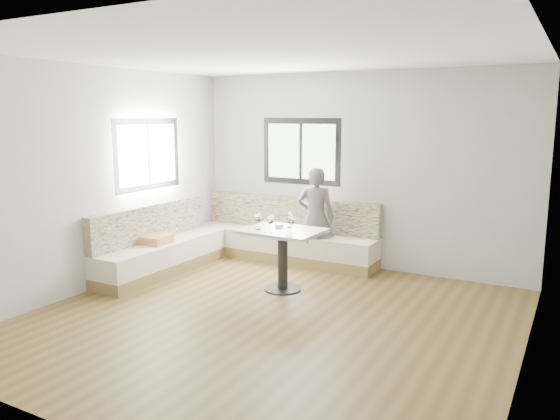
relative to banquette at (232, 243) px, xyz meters
The scene contains 9 objects.
room 2.42m from the banquette, 45.74° to the right, with size 5.01×5.01×2.81m.
banquette is the anchor object (origin of this frame).
table 1.40m from the banquette, 28.59° to the right, with size 0.97×0.77×0.78m.
person 1.29m from the banquette, 23.98° to the left, with size 0.54×0.35×1.47m, color #5F585D.
olive_ramekin 1.34m from the banquette, 27.47° to the right, with size 0.11×0.11×0.04m.
wine_glass_a 1.39m from the banquette, 40.83° to the right, with size 0.10×0.10×0.21m.
wine_glass_b 1.55m from the banquette, 36.54° to the right, with size 0.10×0.10×0.21m.
wine_glass_c 1.69m from the banquette, 28.52° to the right, with size 0.10×0.10×0.21m.
wine_glass_d 1.47m from the banquette, 23.05° to the right, with size 0.10×0.10×0.21m.
Camera 1 is at (2.83, -4.86, 2.19)m, focal length 35.00 mm.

